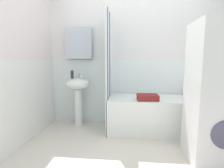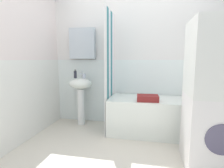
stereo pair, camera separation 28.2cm
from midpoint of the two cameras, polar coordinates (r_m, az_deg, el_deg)
name	(u,v)px [view 1 (the left image)]	position (r m, az deg, el deg)	size (l,w,h in m)	color
ground_plane	(133,160)	(2.38, 3.14, -23.24)	(4.80, 5.60, 0.04)	beige
wall_back_tiled	(130,63)	(3.30, 3.36, 6.70)	(3.60, 0.18, 2.40)	silver
wall_left_tiled	(23,66)	(2.90, -29.09, 5.08)	(0.07, 1.81, 2.40)	silver
sink	(78,91)	(3.30, -13.31, -2.29)	(0.44, 0.34, 0.87)	white
faucet	(79,75)	(3.34, -13.01, 2.92)	(0.03, 0.12, 0.12)	silver
soap_dispenser	(72,75)	(3.28, -15.07, 2.91)	(0.05, 0.05, 0.16)	#282835
toothbrush_cup	(81,76)	(3.23, -12.23, 2.43)	(0.06, 0.06, 0.08)	silver
bathtub	(155,115)	(3.07, 11.14, -9.69)	(1.55, 0.68, 0.58)	white
shower_curtain	(108,72)	(2.97, -3.88, 3.84)	(0.01, 0.68, 2.00)	white
conditioner_bottle	(193,91)	(3.37, 22.40, -2.09)	(0.06, 0.06, 0.17)	#223128
body_wash_bottle	(187,90)	(3.32, 20.85, -1.75)	(0.05, 0.05, 0.22)	#BE5369
towel_folded	(148,97)	(2.81, 8.53, -4.26)	(0.32, 0.23, 0.09)	maroon
washer_dryer_stack	(216,94)	(2.30, 27.41, -2.86)	(0.57, 0.59, 1.63)	white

